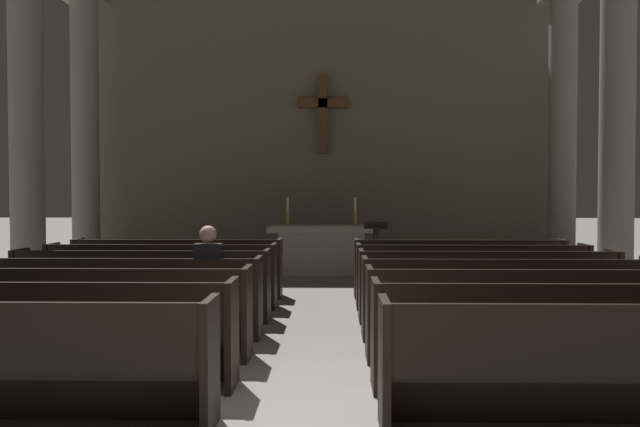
{
  "coord_description": "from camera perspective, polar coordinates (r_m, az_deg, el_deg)",
  "views": [
    {
      "loc": [
        0.27,
        -4.77,
        1.71
      ],
      "look_at": [
        0.0,
        7.76,
        1.31
      ],
      "focal_mm": 37.65,
      "sensor_mm": 36.0,
      "label": 1
    }
  ],
  "objects": [
    {
      "name": "pew_left_row_5",
      "position": [
        9.24,
        -14.86,
        -5.89
      ],
      "size": [
        3.37,
        0.5,
        0.95
      ],
      "color": "black",
      "rests_on": "ground"
    },
    {
      "name": "column_right_third",
      "position": [
        12.79,
        23.93,
        7.1
      ],
      "size": [
        0.88,
        0.88,
        6.01
      ],
      "color": "gray",
      "rests_on": "ground"
    },
    {
      "name": "pew_right_row_7",
      "position": [
        11.08,
        11.71,
        -4.59
      ],
      "size": [
        3.37,
        0.5,
        0.95
      ],
      "color": "black",
      "rests_on": "ground"
    },
    {
      "name": "lone_worshipper",
      "position": [
        8.02,
        -9.38,
        -5.47
      ],
      "size": [
        0.32,
        0.43,
        1.32
      ],
      "color": "#26262B",
      "rests_on": "ground"
    },
    {
      "name": "pew_right_row_3",
      "position": [
        7.16,
        17.69,
        -8.15
      ],
      "size": [
        3.37,
        0.5,
        0.95
      ],
      "color": "black",
      "rests_on": "ground"
    },
    {
      "name": "apse_with_cross",
      "position": [
        16.0,
        0.26,
        7.16
      ],
      "size": [
        11.27,
        0.47,
        6.39
      ],
      "color": "#706656",
      "rests_on": "ground"
    },
    {
      "name": "pew_left_row_2",
      "position": [
        6.41,
        -22.53,
        -9.38
      ],
      "size": [
        3.37,
        0.5,
        0.95
      ],
      "color": "black",
      "rests_on": "ground"
    },
    {
      "name": "pew_right_row_1",
      "position": [
        5.29,
        24.09,
        -11.78
      ],
      "size": [
        3.37,
        0.5,
        0.95
      ],
      "color": "black",
      "rests_on": "ground"
    },
    {
      "name": "column_right_fourth",
      "position": [
        15.39,
        19.9,
        6.23
      ],
      "size": [
        0.88,
        0.88,
        6.01
      ],
      "color": "gray",
      "rests_on": "ground"
    },
    {
      "name": "pew_right_row_4",
      "position": [
        8.13,
        15.65,
        -6.94
      ],
      "size": [
        3.37,
        0.5,
        0.95
      ],
      "color": "black",
      "rests_on": "ground"
    },
    {
      "name": "lectern",
      "position": [
        12.78,
        4.75,
        -3.39
      ],
      "size": [
        0.44,
        0.36,
        1.15
      ],
      "color": "black",
      "rests_on": "ground"
    },
    {
      "name": "candlestick_right",
      "position": [
        13.92,
        3.0,
        -0.29
      ],
      "size": [
        0.16,
        0.16,
        0.59
      ],
      "color": "#B79338",
      "rests_on": "altar"
    },
    {
      "name": "candlestick_left",
      "position": [
        13.94,
        -2.76,
        -0.29
      ],
      "size": [
        0.16,
        0.16,
        0.59
      ],
      "color": "#B79338",
      "rests_on": "altar"
    },
    {
      "name": "pew_right_row_2",
      "position": [
        6.21,
        20.39,
        -9.7
      ],
      "size": [
        3.37,
        0.5,
        0.95
      ],
      "color": "black",
      "rests_on": "ground"
    },
    {
      "name": "column_left_fourth",
      "position": [
        15.57,
        -19.32,
        6.18
      ],
      "size": [
        0.88,
        0.88,
        6.01
      ],
      "color": "gray",
      "rests_on": "ground"
    },
    {
      "name": "pew_left_row_6",
      "position": [
        10.21,
        -13.27,
        -5.14
      ],
      "size": [
        3.37,
        0.5,
        0.95
      ],
      "color": "black",
      "rests_on": "ground"
    },
    {
      "name": "pew_left_row_7",
      "position": [
        11.19,
        -11.97,
        -4.53
      ],
      "size": [
        3.37,
        0.5,
        0.95
      ],
      "color": "black",
      "rests_on": "ground"
    },
    {
      "name": "pew_left_row_3",
      "position": [
        7.33,
        -19.3,
        -7.94
      ],
      "size": [
        3.37,
        0.5,
        0.95
      ],
      "color": "black",
      "rests_on": "ground"
    },
    {
      "name": "pew_right_row_6",
      "position": [
        10.09,
        12.76,
        -5.22
      ],
      "size": [
        3.37,
        0.5,
        0.95
      ],
      "color": "black",
      "rests_on": "ground"
    },
    {
      "name": "pew_left_row_4",
      "position": [
        8.28,
        -16.82,
        -6.8
      ],
      "size": [
        3.37,
        0.5,
        0.95
      ],
      "color": "black",
      "rests_on": "ground"
    },
    {
      "name": "altar",
      "position": [
        13.95,
        0.12,
        -3.01
      ],
      "size": [
        2.2,
        0.9,
        1.01
      ],
      "color": "#BCB7AD",
      "rests_on": "ground"
    },
    {
      "name": "column_left_third",
      "position": [
        13.0,
        -23.67,
        7.02
      ],
      "size": [
        0.88,
        0.88,
        6.01
      ],
      "color": "gray",
      "rests_on": "ground"
    },
    {
      "name": "pew_right_row_5",
      "position": [
        9.11,
        14.05,
        -5.99
      ],
      "size": [
        3.37,
        0.5,
        0.95
      ],
      "color": "black",
      "rests_on": "ground"
    }
  ]
}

